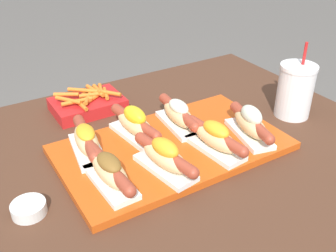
% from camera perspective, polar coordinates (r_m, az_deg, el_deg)
% --- Properties ---
extents(serving_tray, '(0.53, 0.31, 0.02)m').
position_cam_1_polar(serving_tray, '(0.94, 0.64, -3.11)').
color(serving_tray, '#CC4C14').
rests_on(serving_tray, patio_table).
extents(hot_dog_0, '(0.06, 0.20, 0.07)m').
position_cam_1_polar(hot_dog_0, '(0.80, -8.46, -6.48)').
color(hot_dog_0, white).
rests_on(hot_dog_0, serving_tray).
extents(hot_dog_1, '(0.08, 0.19, 0.08)m').
position_cam_1_polar(hot_dog_1, '(0.83, -0.44, -4.48)').
color(hot_dog_1, white).
rests_on(hot_dog_1, serving_tray).
extents(hot_dog_2, '(0.07, 0.20, 0.07)m').
position_cam_1_polar(hot_dog_2, '(0.90, 6.90, -1.71)').
color(hot_dog_2, white).
rests_on(hot_dog_2, serving_tray).
extents(hot_dog_3, '(0.09, 0.19, 0.08)m').
position_cam_1_polar(hot_dog_3, '(0.97, 11.88, 0.36)').
color(hot_dog_3, white).
rests_on(hot_dog_3, serving_tray).
extents(hot_dog_4, '(0.08, 0.19, 0.06)m').
position_cam_1_polar(hot_dog_4, '(0.91, -11.76, -2.04)').
color(hot_dog_4, white).
rests_on(hot_dog_4, serving_tray).
extents(hot_dog_5, '(0.08, 0.20, 0.08)m').
position_cam_1_polar(hot_dog_5, '(0.95, -4.79, 0.33)').
color(hot_dog_5, white).
rests_on(hot_dog_5, serving_tray).
extents(hot_dog_6, '(0.07, 0.20, 0.07)m').
position_cam_1_polar(hot_dog_6, '(0.99, 1.53, 1.71)').
color(hot_dog_6, white).
rests_on(hot_dog_6, serving_tray).
extents(sauce_bowl, '(0.07, 0.07, 0.02)m').
position_cam_1_polar(sauce_bowl, '(0.81, -19.57, -11.14)').
color(sauce_bowl, silver).
rests_on(sauce_bowl, patio_table).
extents(drink_cup, '(0.10, 0.10, 0.21)m').
position_cam_1_polar(drink_cup, '(1.12, 17.96, 4.92)').
color(drink_cup, white).
rests_on(drink_cup, patio_table).
extents(fries_basket, '(0.19, 0.14, 0.06)m').
position_cam_1_polar(fries_basket, '(1.13, -11.54, 3.21)').
color(fries_basket, red).
rests_on(fries_basket, patio_table).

